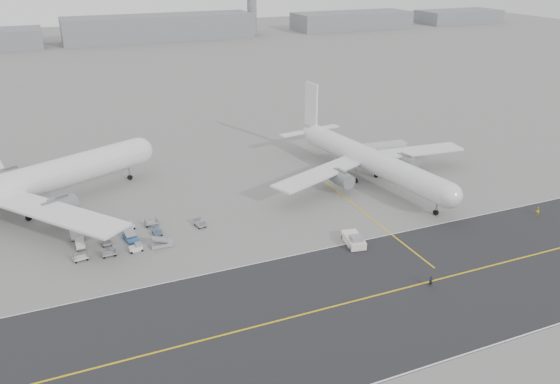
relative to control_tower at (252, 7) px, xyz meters
name	(u,v)px	position (x,y,z in m)	size (l,w,h in m)	color
ground	(233,261)	(-100.00, -265.00, -16.25)	(700.00, 700.00, 0.00)	gray
taxiway	(305,314)	(-94.98, -282.98, -16.24)	(220.00, 59.00, 0.03)	#28282A
horizon_buildings	(144,41)	(-70.00, -5.00, -16.25)	(520.00, 28.00, 28.00)	slate
control_tower	(252,7)	(0.00, 0.00, 0.00)	(7.00, 7.00, 31.25)	slate
airliner_a	(17,186)	(-132.95, -231.81, -10.08)	(58.53, 57.13, 21.44)	white
airliner_b	(368,159)	(-60.72, -242.93, -11.01)	(51.48, 52.42, 18.18)	white
pushback_tug	(354,240)	(-78.33, -267.79, -15.35)	(3.75, 7.83, 2.20)	silver
jet_bridge	(378,150)	(-53.55, -235.77, -12.21)	(15.50, 4.10, 5.81)	gray
gse_cluster	(119,242)	(-116.80, -250.77, -16.25)	(20.74, 15.75, 1.85)	gray
stray_dolly	(200,226)	(-101.80, -250.50, -16.25)	(1.46, 2.38, 1.46)	silver
ground_crew_a	(431,281)	(-73.99, -284.12, -15.35)	(0.66, 0.43, 1.82)	black
ground_crew_b	(538,211)	(-38.87, -271.43, -15.39)	(0.84, 0.65, 1.73)	yellow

